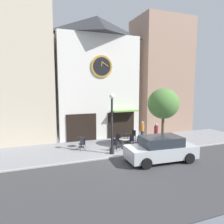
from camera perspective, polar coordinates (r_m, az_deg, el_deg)
ground_plane at (r=13.41m, az=6.63°, el=-13.16°), size 24.15×11.93×0.13m
clock_building at (r=19.14m, az=-3.97°, el=9.72°), size 7.21×3.70×10.70m
neighbor_building_left at (r=18.81m, az=-25.53°, el=11.19°), size 6.19×3.18×12.36m
neighbor_building_right at (r=23.11m, az=12.98°, el=9.68°), size 5.45×4.26×11.47m
street_lamp at (r=14.11m, az=-0.03°, el=-3.18°), size 0.36×0.36×4.12m
street_tree at (r=15.67m, az=13.84°, el=2.17°), size 2.33×2.10×4.45m
cafe_table_center at (r=16.12m, az=-8.37°, el=-7.65°), size 0.67×0.67×0.77m
cafe_table_rightmost at (r=15.60m, az=3.37°, el=-8.03°), size 0.77×0.77×0.74m
cafe_table_center_right at (r=17.23m, az=4.19°, el=-6.62°), size 0.70×0.70×0.76m
cafe_chair_corner at (r=17.88m, az=5.80°, el=-6.15°), size 0.53×0.53×0.90m
cafe_chair_near_lamp at (r=16.30m, az=1.82°, el=-7.42°), size 0.40×0.40×0.90m
cafe_chair_facing_street at (r=15.08m, az=1.03°, el=-8.61°), size 0.53×0.53×0.90m
cafe_chair_facing_wall at (r=15.53m, az=6.58°, el=-8.19°), size 0.53×0.53×0.90m
cafe_chair_under_awning at (r=16.98m, az=1.43°, el=-6.83°), size 0.42×0.42×0.90m
cafe_chair_left_end at (r=18.08m, az=3.83°, el=-5.98°), size 0.44×0.44×0.90m
cafe_chair_outer at (r=15.33m, az=-8.11°, el=-8.42°), size 0.43×0.43×0.90m
cafe_chair_mid_row at (r=16.27m, az=5.23°, el=-7.47°), size 0.55×0.55×0.90m
pedestrian_maroon at (r=17.17m, az=11.91°, el=-5.68°), size 0.44×0.44×1.67m
pedestrian_orange at (r=17.85m, az=8.25°, el=-5.12°), size 0.33×0.33×1.67m
parked_car_silver at (r=13.40m, az=13.15°, el=-9.78°), size 4.40×2.22×1.55m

